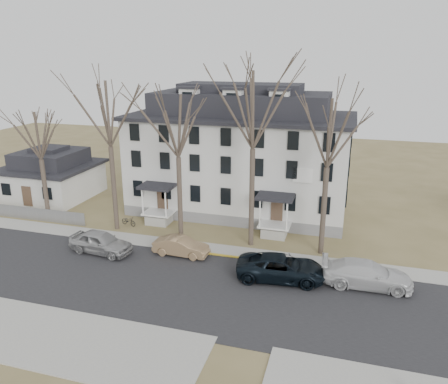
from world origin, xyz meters
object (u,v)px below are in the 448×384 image
(car_tan, at_px, (181,247))
(small_house, at_px, (52,176))
(tree_far_left, at_px, (108,109))
(tree_mid_left, at_px, (177,122))
(bicycle_left, at_px, (129,221))
(boarding_house, at_px, (240,155))
(tree_center, at_px, (254,105))
(tree_bungalow, at_px, (38,133))
(car_silver, at_px, (101,243))
(car_white, at_px, (367,275))
(car_navy, at_px, (281,268))
(tree_mid_right, at_px, (330,128))

(car_tan, bearing_deg, small_house, 63.83)
(tree_far_left, bearing_deg, tree_mid_left, 0.00)
(small_house, bearing_deg, bicycle_left, -24.53)
(boarding_house, bearing_deg, tree_center, -69.80)
(tree_far_left, bearing_deg, tree_center, 0.00)
(boarding_house, xyz_separation_m, tree_center, (3.00, -8.15, 5.71))
(tree_far_left, height_order, tree_bungalow, tree_far_left)
(car_silver, height_order, car_white, car_silver)
(tree_bungalow, height_order, car_navy, tree_bungalow)
(tree_far_left, xyz_separation_m, car_silver, (1.33, -4.72, -9.49))
(boarding_house, xyz_separation_m, car_white, (11.73, -12.46, -4.54))
(tree_mid_right, xyz_separation_m, bicycle_left, (-16.82, 0.87, -9.19))
(tree_mid_left, distance_m, bicycle_left, 10.65)
(tree_center, distance_m, car_tan, 11.87)
(tree_bungalow, bearing_deg, car_navy, -12.58)
(tree_mid_right, distance_m, bicycle_left, 19.19)
(small_house, xyz_separation_m, car_navy, (26.23, -11.16, -1.42))
(tree_far_left, height_order, tree_mid_left, tree_far_left)
(small_house, relative_size, car_silver, 1.74)
(small_house, xyz_separation_m, car_silver, (12.33, -10.92, -1.40))
(car_navy, height_order, bicycle_left, car_navy)
(tree_center, distance_m, car_white, 14.13)
(tree_mid_left, bearing_deg, tree_far_left, 180.00)
(tree_mid_left, bearing_deg, bicycle_left, 170.74)
(small_house, bearing_deg, car_silver, -41.54)
(car_silver, distance_m, car_navy, 13.91)
(tree_center, xyz_separation_m, car_white, (8.73, -4.31, -10.24))
(boarding_house, relative_size, tree_mid_left, 1.63)
(car_silver, relative_size, bicycle_left, 3.17)
(boarding_house, bearing_deg, tree_far_left, -137.82)
(tree_bungalow, relative_size, car_tan, 2.54)
(car_silver, relative_size, car_tan, 1.18)
(boarding_house, height_order, car_navy, boarding_house)
(small_house, bearing_deg, tree_far_left, -29.39)
(tree_far_left, bearing_deg, car_navy, -18.04)
(tree_center, bearing_deg, car_navy, -56.92)
(tree_mid_left, bearing_deg, boarding_house, 69.80)
(tree_mid_left, distance_m, car_navy, 13.66)
(tree_mid_left, height_order, tree_center, tree_center)
(tree_far_left, bearing_deg, tree_bungalow, 180.00)
(tree_mid_left, height_order, car_tan, tree_mid_left)
(car_silver, xyz_separation_m, car_tan, (6.05, 1.32, -0.15))
(car_navy, relative_size, car_white, 1.03)
(car_tan, relative_size, car_navy, 0.71)
(tree_far_left, distance_m, tree_center, 12.02)
(tree_mid_left, xyz_separation_m, tree_bungalow, (-13.00, 0.00, -1.48))
(car_silver, height_order, car_navy, car_silver)
(boarding_house, bearing_deg, car_tan, -97.99)
(tree_mid_left, height_order, bicycle_left, tree_mid_left)
(tree_center, bearing_deg, boarding_house, 110.20)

